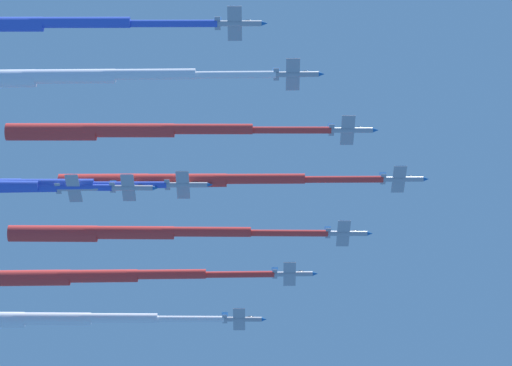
# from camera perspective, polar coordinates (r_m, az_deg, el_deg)

# --- Properties ---
(jet_lead) EXTENTS (62.08, 49.91, 4.34)m
(jet_lead) POSITION_cam_1_polar(r_m,az_deg,el_deg) (248.11, -3.73, 0.10)
(jet_lead) COLOR #9EA3AD
(jet_port_inner) EXTENTS (61.74, 50.70, 4.25)m
(jet_port_inner) POSITION_cam_1_polar(r_m,az_deg,el_deg) (254.24, -6.21, -2.39)
(jet_port_inner) COLOR #9EA3AD
(jet_starboard_inner) EXTENTS (60.31, 49.01, 4.28)m
(jet_starboard_inner) POSITION_cam_1_polar(r_m,az_deg,el_deg) (241.48, -6.22, 2.49)
(jet_starboard_inner) COLOR #9EA3AD
(jet_port_mid) EXTENTS (58.33, 46.28, 4.28)m
(jet_port_mid) POSITION_cam_1_polar(r_m,az_deg,el_deg) (264.71, -7.64, -4.44)
(jet_port_mid) COLOR #9EA3AD
(jet_starboard_mid) EXTENTS (60.53, 48.36, 4.25)m
(jet_starboard_mid) POSITION_cam_1_polar(r_m,az_deg,el_deg) (237.56, -9.05, 5.03)
(jet_starboard_mid) COLOR #9EA3AD
(jet_port_outer) EXTENTS (57.56, 47.18, 4.29)m
(jet_port_outer) POSITION_cam_1_polar(r_m,az_deg,el_deg) (273.30, -9.80, -6.42)
(jet_port_outer) COLOR #9EA3AD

